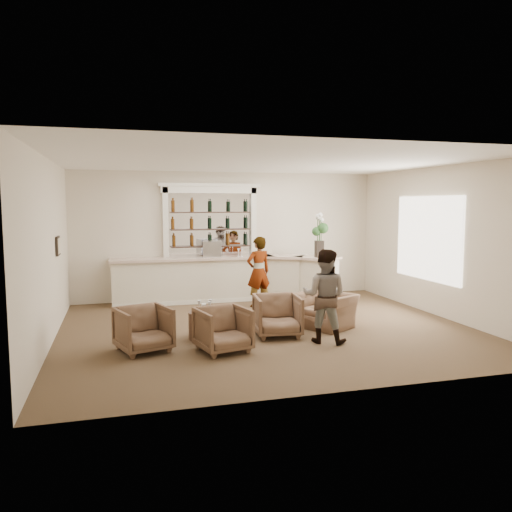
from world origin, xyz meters
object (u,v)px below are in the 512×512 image
(bar_counter, at_px, (227,279))
(armchair_far, at_px, (326,310))
(cocktail_table, at_px, (206,325))
(guest, at_px, (324,296))
(armchair_left, at_px, (144,329))
(flower_vase, at_px, (319,232))
(armchair_center, at_px, (223,329))
(armchair_right, at_px, (277,315))
(sommelier, at_px, (258,272))
(espresso_machine, at_px, (212,249))

(bar_counter, height_order, armchair_far, bar_counter)
(cocktail_table, distance_m, guest, 2.24)
(cocktail_table, bearing_deg, armchair_left, -155.24)
(flower_vase, bearing_deg, armchair_far, -109.56)
(armchair_center, distance_m, armchair_right, 1.38)
(armchair_left, bearing_deg, sommelier, 27.74)
(guest, bearing_deg, espresso_machine, -40.85)
(cocktail_table, relative_size, armchair_left, 0.78)
(guest, xyz_separation_m, armchair_center, (-1.87, -0.08, -0.46))
(armchair_left, xyz_separation_m, armchair_right, (2.48, 0.35, 0.01))
(armchair_right, distance_m, flower_vase, 3.76)
(armchair_left, bearing_deg, armchair_center, -34.25)
(armchair_left, height_order, armchair_far, armchair_left)
(guest, distance_m, armchair_center, 1.93)
(espresso_machine, distance_m, flower_vase, 2.73)
(cocktail_table, bearing_deg, espresso_machine, 77.51)
(cocktail_table, relative_size, espresso_machine, 1.43)
(guest, distance_m, armchair_far, 1.23)
(espresso_machine, height_order, flower_vase, flower_vase)
(bar_counter, distance_m, guest, 4.30)
(cocktail_table, xyz_separation_m, armchair_left, (-1.16, -0.53, 0.13))
(guest, xyz_separation_m, espresso_machine, (-1.23, 4.28, 0.50))
(armchair_far, bearing_deg, sommelier, 167.61)
(armchair_left, distance_m, espresso_machine, 4.55)
(sommelier, distance_m, guest, 3.31)
(bar_counter, relative_size, cocktail_table, 8.71)
(cocktail_table, distance_m, armchair_center, 0.91)
(bar_counter, xyz_separation_m, espresso_machine, (-0.36, 0.08, 0.77))
(bar_counter, relative_size, armchair_left, 6.80)
(cocktail_table, distance_m, flower_vase, 4.54)
(bar_counter, relative_size, espresso_machine, 12.47)
(guest, height_order, armchair_center, guest)
(espresso_machine, bearing_deg, cocktail_table, -90.08)
(armchair_center, bearing_deg, sommelier, 51.46)
(espresso_machine, bearing_deg, armchair_far, -49.99)
(armchair_right, height_order, espresso_machine, espresso_machine)
(cocktail_table, bearing_deg, armchair_right, -7.97)
(cocktail_table, bearing_deg, sommelier, 55.57)
(armchair_left, height_order, espresso_machine, espresso_machine)
(sommelier, height_order, armchair_far, sommelier)
(cocktail_table, relative_size, sommelier, 0.39)
(cocktail_table, distance_m, armchair_far, 2.49)
(guest, distance_m, flower_vase, 3.84)
(armchair_left, bearing_deg, cocktail_table, 5.92)
(flower_vase, bearing_deg, espresso_machine, 162.76)
(bar_counter, distance_m, armchair_center, 4.40)
(armchair_left, relative_size, espresso_machine, 1.83)
(sommelier, height_order, guest, sommelier)
(guest, relative_size, armchair_center, 2.03)
(armchair_right, bearing_deg, sommelier, 88.10)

